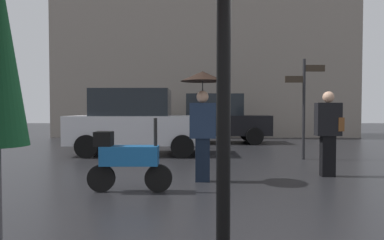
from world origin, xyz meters
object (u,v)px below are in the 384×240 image
(parked_car_left, at_px, (138,122))
(street_signpost, at_px, (305,98))
(pedestrian_with_umbrella, at_px, (204,102))
(parked_car_right, at_px, (218,118))
(pedestrian_with_bag, at_px, (330,128))
(parked_scooter, at_px, (128,159))

(parked_car_left, distance_m, street_signpost, 4.93)
(pedestrian_with_umbrella, bearing_deg, parked_car_left, -109.97)
(pedestrian_with_umbrella, height_order, parked_car_right, pedestrian_with_umbrella)
(parked_car_right, bearing_deg, pedestrian_with_umbrella, 77.71)
(pedestrian_with_bag, bearing_deg, parked_scooter, -24.27)
(pedestrian_with_bag, distance_m, parked_car_left, 5.63)
(parked_scooter, relative_size, parked_car_left, 0.34)
(pedestrian_with_umbrella, distance_m, pedestrian_with_bag, 2.70)
(parked_scooter, height_order, street_signpost, street_signpost)
(pedestrian_with_bag, xyz_separation_m, parked_car_left, (-4.49, 3.40, 0.01))
(pedestrian_with_umbrella, height_order, parked_scooter, pedestrian_with_umbrella)
(pedestrian_with_bag, distance_m, parked_car_right, 7.03)
(pedestrian_with_umbrella, xyz_separation_m, pedestrian_with_bag, (2.60, 0.49, -0.52))
(pedestrian_with_umbrella, bearing_deg, parked_scooter, -13.88)
(parked_car_left, bearing_deg, parked_scooter, 106.99)
(pedestrian_with_umbrella, bearing_deg, parked_car_right, -142.32)
(pedestrian_with_umbrella, bearing_deg, pedestrian_with_bag, 144.74)
(parked_car_right, height_order, street_signpost, street_signpost)
(pedestrian_with_umbrella, xyz_separation_m, street_signpost, (2.87, 2.79, 0.17))
(parked_car_right, bearing_deg, pedestrian_with_bag, 98.80)
(street_signpost, bearing_deg, pedestrian_with_umbrella, -135.79)
(pedestrian_with_bag, xyz_separation_m, parked_scooter, (-3.89, -1.29, -0.43))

